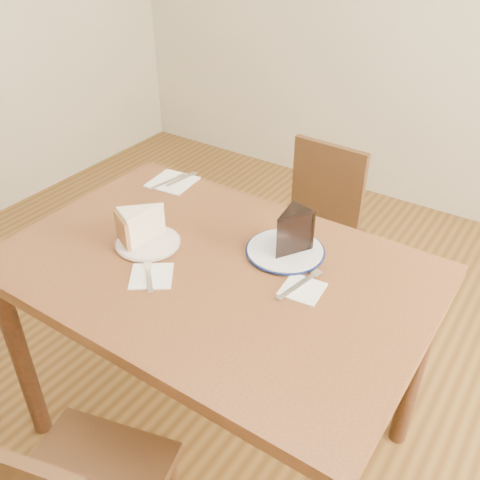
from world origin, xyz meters
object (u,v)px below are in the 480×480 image
(chair_far, at_px, (310,230))
(plate_navy, at_px, (285,251))
(carrot_cake, at_px, (145,224))
(table, at_px, (214,292))
(plate_cream, at_px, (148,243))
(chocolate_cake, at_px, (289,234))

(chair_far, xyz_separation_m, plate_navy, (0.21, -0.60, 0.32))
(plate_navy, relative_size, carrot_cake, 1.71)
(chair_far, distance_m, carrot_cake, 0.88)
(table, height_order, plate_cream, plate_cream)
(table, bearing_deg, plate_cream, -173.51)
(plate_navy, xyz_separation_m, carrot_cake, (-0.38, -0.18, 0.05))
(plate_cream, height_order, chocolate_cake, chocolate_cake)
(carrot_cake, bearing_deg, plate_cream, -8.60)
(plate_cream, distance_m, carrot_cake, 0.06)
(plate_cream, xyz_separation_m, chocolate_cake, (0.37, 0.19, 0.07))
(plate_cream, xyz_separation_m, plate_navy, (0.36, 0.19, 0.00))
(chair_far, xyz_separation_m, plate_cream, (-0.15, -0.79, 0.32))
(carrot_cake, bearing_deg, chocolate_cake, 50.06)
(plate_cream, bearing_deg, chocolate_cake, 26.84)
(chair_far, relative_size, chocolate_cake, 6.50)
(chair_far, distance_m, chocolate_cake, 0.75)
(carrot_cake, height_order, chocolate_cake, chocolate_cake)
(plate_cream, bearing_deg, table, 6.49)
(chair_far, height_order, plate_navy, chair_far)
(table, distance_m, plate_cream, 0.25)
(carrot_cake, relative_size, chocolate_cake, 1.08)
(chocolate_cake, bearing_deg, carrot_cake, 35.74)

